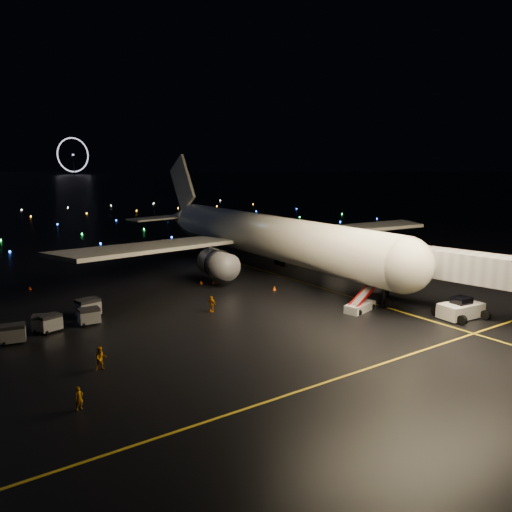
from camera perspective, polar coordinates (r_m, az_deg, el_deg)
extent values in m
cube|color=gold|center=(66.99, 5.22, -2.97)|extent=(0.25, 80.00, 0.02)
cube|color=gold|center=(38.49, 9.70, -13.51)|extent=(60.00, 0.25, 0.02)
cube|color=silver|center=(55.35, 22.36, -5.48)|extent=(4.80, 2.85, 2.18)
imported|color=orange|center=(35.09, -19.57, -15.08)|extent=(0.65, 0.51, 1.56)
imported|color=orange|center=(40.68, -17.31, -11.11)|extent=(0.95, 0.77, 1.84)
imported|color=orange|center=(53.56, -5.11, -5.49)|extent=(0.82, 1.09, 1.72)
cone|color=#FF5404|center=(62.50, 2.13, -3.67)|extent=(0.51, 0.51, 0.56)
cone|color=#FF5404|center=(65.90, -4.91, -3.00)|extent=(0.45, 0.45, 0.46)
cone|color=#FF5404|center=(65.99, -6.30, -2.96)|extent=(0.59, 0.59, 0.56)
cone|color=#FF5404|center=(68.79, -24.45, -3.32)|extent=(0.50, 0.50, 0.51)
cube|color=gray|center=(54.50, -18.64, -5.63)|extent=(2.49, 1.96, 1.90)
cube|color=gray|center=(51.94, -18.52, -6.55)|extent=(2.01, 1.45, 1.65)
cube|color=gray|center=(51.33, -23.15, -7.08)|extent=(2.25, 1.89, 1.64)
cube|color=gray|center=(51.06, -22.52, -7.11)|extent=(2.28, 1.89, 1.67)
cube|color=gray|center=(49.21, -26.01, -8.00)|extent=(2.25, 1.78, 1.70)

